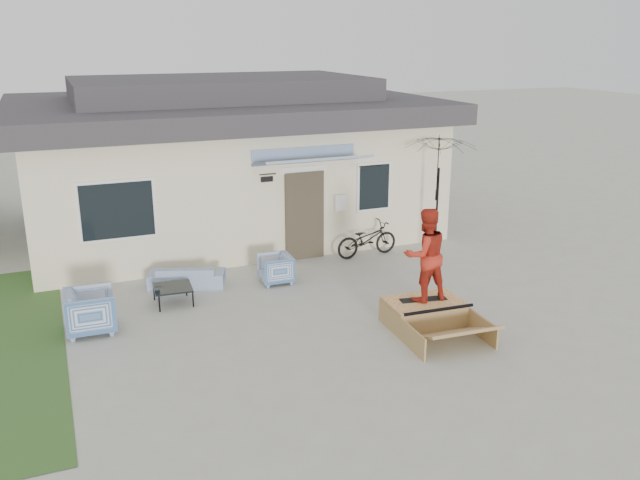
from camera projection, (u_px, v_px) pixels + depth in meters
name	position (u px, v px, depth m)	size (l,w,h in m)	color
ground	(343.00, 341.00, 11.66)	(90.00, 90.00, 0.00)	#A3A294
grass_strip	(22.00, 344.00, 11.54)	(1.40, 8.00, 0.01)	#2E5222
house	(223.00, 157.00, 18.15)	(10.80, 8.49, 4.10)	beige
loveseat	(187.00, 272.00, 14.11)	(1.59, 0.47, 0.62)	#2F5997
armchair_left	(90.00, 309.00, 11.92)	(0.84, 0.79, 0.87)	#2F5997
armchair_right	(275.00, 267.00, 14.32)	(0.67, 0.62, 0.69)	#2F5997
coffee_table	(173.00, 295.00, 13.24)	(0.73, 0.73, 0.36)	black
bicycle	(367.00, 236.00, 16.00)	(0.56, 1.60, 1.02)	black
patio_umbrella	(438.00, 182.00, 15.91)	(1.96, 1.85, 2.20)	black
skate_ramp	(424.00, 312.00, 12.29)	(1.37, 1.82, 0.46)	olive
skateboard	(423.00, 299.00, 12.25)	(0.87, 0.22, 0.05)	black
skater	(425.00, 253.00, 11.99)	(0.84, 0.65, 1.72)	#B02819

